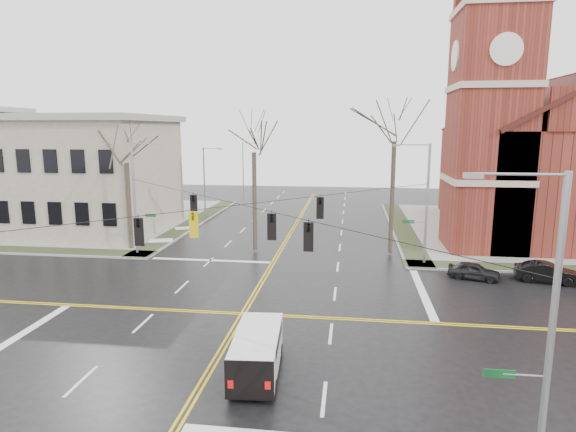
# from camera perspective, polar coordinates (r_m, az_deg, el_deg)

# --- Properties ---
(ground) EXTENTS (120.00, 120.00, 0.00)m
(ground) POSITION_cam_1_polar(r_m,az_deg,el_deg) (27.62, -5.35, -11.46)
(ground) COLOR black
(ground) RESTS_ON ground
(sidewalks) EXTENTS (80.00, 80.00, 0.17)m
(sidewalks) POSITION_cam_1_polar(r_m,az_deg,el_deg) (27.59, -5.35, -11.32)
(sidewalks) COLOR gray
(sidewalks) RESTS_ON ground
(road_markings) EXTENTS (100.00, 100.00, 0.01)m
(road_markings) POSITION_cam_1_polar(r_m,az_deg,el_deg) (27.62, -5.35, -11.45)
(road_markings) COLOR gold
(road_markings) RESTS_ON ground
(church) EXTENTS (24.28, 27.48, 27.50)m
(church) POSITION_cam_1_polar(r_m,az_deg,el_deg) (53.26, 28.56, 7.18)
(church) COLOR maroon
(church) RESTS_ON ground
(civic_building_a) EXTENTS (18.00, 14.00, 11.00)m
(civic_building_a) POSITION_cam_1_polar(r_m,az_deg,el_deg) (53.10, -24.22, 4.34)
(civic_building_a) COLOR gray
(civic_building_a) RESTS_ON ground
(signal_pole_ne) EXTENTS (2.75, 0.22, 9.00)m
(signal_pole_ne) POSITION_cam_1_polar(r_m,az_deg,el_deg) (37.26, 15.90, 1.80)
(signal_pole_ne) COLOR gray
(signal_pole_ne) RESTS_ON ground
(signal_pole_nw) EXTENTS (2.75, 0.22, 9.00)m
(signal_pole_nw) POSITION_cam_1_polar(r_m,az_deg,el_deg) (40.66, -17.55, 2.40)
(signal_pole_nw) COLOR gray
(signal_pole_nw) RESTS_ON ground
(signal_pole_se) EXTENTS (2.75, 0.22, 9.00)m
(signal_pole_se) POSITION_cam_1_polar(r_m,az_deg,el_deg) (15.48, 28.26, -10.96)
(signal_pole_se) COLOR gray
(signal_pole_se) RESTS_ON ground
(span_wires) EXTENTS (23.02, 23.02, 0.03)m
(span_wires) POSITION_cam_1_polar(r_m,az_deg,el_deg) (25.96, -5.58, 1.34)
(span_wires) COLOR black
(span_wires) RESTS_ON ground
(traffic_signals) EXTENTS (8.21, 8.26, 1.30)m
(traffic_signals) POSITION_cam_1_polar(r_m,az_deg,el_deg) (25.46, -5.89, -0.56)
(traffic_signals) COLOR black
(traffic_signals) RESTS_ON ground
(streetlight_north_a) EXTENTS (2.30, 0.20, 8.00)m
(streetlight_north_a) POSITION_cam_1_polar(r_m,az_deg,el_deg) (55.78, -9.76, 4.28)
(streetlight_north_a) COLOR gray
(streetlight_north_a) RESTS_ON ground
(streetlight_north_b) EXTENTS (2.30, 0.20, 8.00)m
(streetlight_north_b) POSITION_cam_1_polar(r_m,az_deg,el_deg) (75.04, -5.24, 5.92)
(streetlight_north_b) COLOR gray
(streetlight_north_b) RESTS_ON ground
(cargo_van) EXTENTS (2.20, 4.92, 1.82)m
(cargo_van) POSITION_cam_1_polar(r_m,az_deg,el_deg) (21.13, -3.62, -15.40)
(cargo_van) COLOR white
(cargo_van) RESTS_ON ground
(parked_car_a) EXTENTS (3.68, 2.32, 1.17)m
(parked_car_a) POSITION_cam_1_polar(r_m,az_deg,el_deg) (35.66, 21.17, -6.08)
(parked_car_a) COLOR black
(parked_car_a) RESTS_ON ground
(parked_car_b) EXTENTS (4.28, 2.34, 1.34)m
(parked_car_b) POSITION_cam_1_polar(r_m,az_deg,el_deg) (36.98, 28.37, -5.92)
(parked_car_b) COLOR black
(parked_car_b) RESTS_ON ground
(tree_nw_far) EXTENTS (4.00, 4.00, 10.88)m
(tree_nw_far) POSITION_cam_1_polar(r_m,az_deg,el_deg) (42.20, -18.62, 6.62)
(tree_nw_far) COLOR #372B23
(tree_nw_far) RESTS_ON ground
(tree_nw_near) EXTENTS (4.00, 4.00, 12.24)m
(tree_nw_near) POSITION_cam_1_polar(r_m,az_deg,el_deg) (39.46, -4.06, 8.32)
(tree_nw_near) COLOR #372B23
(tree_nw_near) RESTS_ON ground
(tree_ne) EXTENTS (4.00, 4.00, 13.61)m
(tree_ne) POSITION_cam_1_polar(r_m,az_deg,el_deg) (39.33, 12.52, 9.51)
(tree_ne) COLOR #372B23
(tree_ne) RESTS_ON ground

